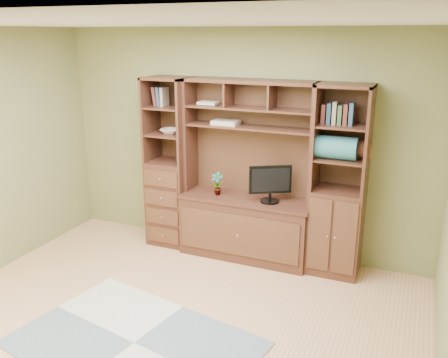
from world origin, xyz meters
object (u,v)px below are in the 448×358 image
at_px(monitor, 270,177).
at_px(left_tower, 170,163).
at_px(center_hutch, 246,173).
at_px(right_tower, 339,183).

bearing_deg(monitor, left_tower, 146.77).
height_order(center_hutch, right_tower, same).
bearing_deg(monitor, right_tower, -24.04).
xyz_separation_m(center_hutch, right_tower, (1.02, 0.04, 0.00)).
relative_size(center_hutch, right_tower, 1.00).
bearing_deg(left_tower, center_hutch, -2.29).
bearing_deg(center_hutch, left_tower, 177.71).
bearing_deg(left_tower, right_tower, 0.00).
xyz_separation_m(center_hutch, monitor, (0.30, -0.03, -0.01)).
bearing_deg(right_tower, left_tower, 180.00).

